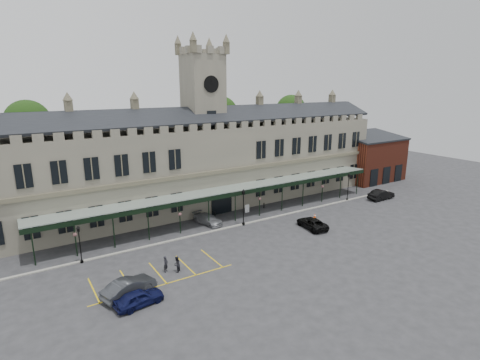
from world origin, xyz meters
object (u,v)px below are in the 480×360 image
clock_tower (204,119)px  lamp_post_left (80,241)px  car_van (312,223)px  person_b (177,264)px  car_right_b (381,195)px  lamp_post_right (348,184)px  person_a (166,264)px  car_taxi (208,219)px  car_left_a (139,298)px  station_building (205,163)px  car_left_b (129,287)px  lamp_post_mid (243,204)px  traffic_cone (315,216)px  sign_board (247,209)px

clock_tower → lamp_post_left: clock_tower is taller
car_van → person_b: bearing=11.9°
car_right_b → lamp_post_right: bearing=62.6°
car_van → person_a: person_a is taller
car_taxi → person_a: 13.43m
lamp_post_right → car_van: size_ratio=0.93×
lamp_post_right → car_left_a: lamp_post_right is taller
station_building → car_left_b: station_building is taller
lamp_post_left → person_b: size_ratio=2.52×
lamp_post_right → person_b: 33.20m
lamp_post_left → car_right_b: size_ratio=0.85×
lamp_post_right → person_b: bearing=-167.0°
person_b → lamp_post_right: bearing=151.8°
clock_tower → car_left_a: 30.25m
station_building → person_b: bearing=-124.7°
car_taxi → lamp_post_mid: bearing=-51.6°
lamp_post_left → traffic_cone: 29.84m
car_right_b → clock_tower: bearing=62.0°
car_left_a → car_right_b: (42.25, 8.61, 0.09)m
car_taxi → car_right_b: car_right_b is taller
car_left_b → car_taxi: bearing=-69.0°
sign_board → car_left_b: 24.43m
lamp_post_right → car_taxi: 23.88m
car_left_b → car_taxi: 18.19m
lamp_post_mid → lamp_post_right: 19.88m
lamp_post_left → car_left_a: (2.63, -10.80, -1.73)m
person_b → car_taxi: bearing=-171.8°
sign_board → car_right_b: bearing=-12.8°
car_van → person_b: (-19.30, -1.59, 0.15)m
lamp_post_right → person_b: lamp_post_right is taller
lamp_post_right → car_van: 14.39m
car_left_b → person_b: person_b is taller
car_left_b → car_right_b: (42.50, 6.64, -0.01)m
traffic_cone → car_left_b: bearing=-168.2°
clock_tower → lamp_post_right: 24.85m
station_building → car_left_b: bearing=-131.9°
traffic_cone → car_left_a: bearing=-164.2°
car_right_b → car_van: bearing=99.8°
car_left_b → clock_tower: bearing=-61.2°
lamp_post_left → car_left_b: size_ratio=0.84×
lamp_post_mid → car_van: bearing=-39.2°
station_building → lamp_post_left: bearing=-151.8°
clock_tower → car_van: size_ratio=5.16×
person_a → car_left_a: bearing=-171.2°
traffic_cone → car_van: 3.61m
sign_board → lamp_post_mid: bearing=-125.8°
lamp_post_left → car_van: lamp_post_left is taller
car_left_b → person_b: 5.48m
sign_board → car_taxi: (-6.94, -1.05, 0.09)m
car_left_b → person_a: size_ratio=2.97×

